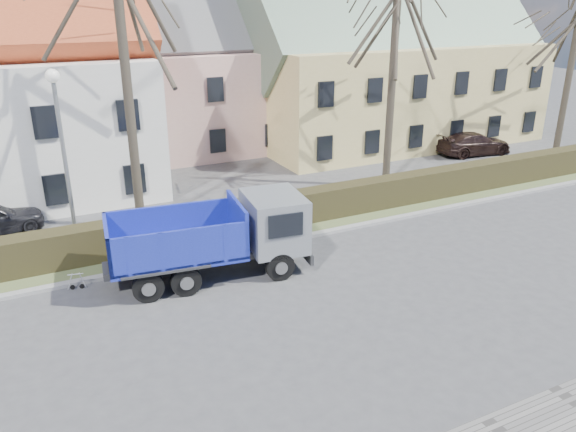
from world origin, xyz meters
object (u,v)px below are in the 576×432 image
parked_car_b (474,144)px  streetlight (66,166)px  dump_truck (202,240)px  cart_frame (70,281)px

parked_car_b → streetlight: bearing=106.8°
streetlight → dump_truck: bearing=-47.1°
streetlight → parked_car_b: (22.81, 4.11, -2.66)m
streetlight → cart_frame: size_ratio=9.99×
dump_truck → streetlight: (-3.52, 3.78, 1.97)m
cart_frame → parked_car_b: (23.39, 6.84, 0.35)m
dump_truck → streetlight: bearing=139.8°
cart_frame → parked_car_b: 24.37m
streetlight → cart_frame: (-0.58, -2.73, -3.02)m
streetlight → parked_car_b: streetlight is taller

